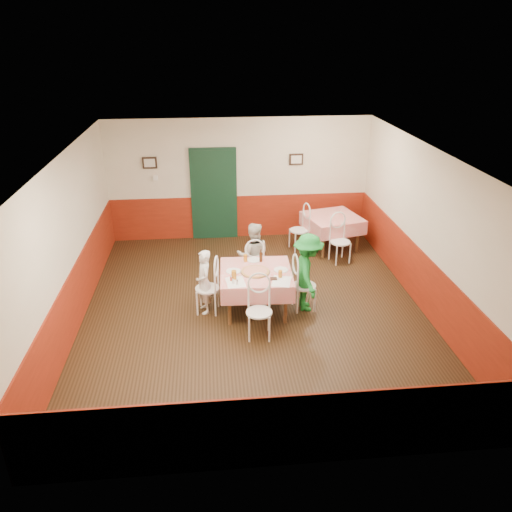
{
  "coord_description": "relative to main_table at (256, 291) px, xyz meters",
  "views": [
    {
      "loc": [
        -0.72,
        -7.66,
        4.59
      ],
      "look_at": [
        0.04,
        0.01,
        1.05
      ],
      "focal_mm": 35.0,
      "sensor_mm": 36.0,
      "label": 1
    }
  ],
  "objects": [
    {
      "name": "plate_far",
      "position": [
        0.0,
        0.45,
        0.39
      ],
      "size": [
        0.26,
        0.26,
        0.01
      ],
      "primitive_type": "cylinder",
      "rotation": [
        0.0,
        0.0,
        -0.04
      ],
      "color": "white",
      "rests_on": "main_table"
    },
    {
      "name": "chair_second_b",
      "position": [
        1.98,
        1.83,
        0.08
      ],
      "size": [
        0.51,
        0.51,
        0.9
      ],
      "primitive_type": null,
      "rotation": [
        0.0,
        0.0,
        0.25
      ],
      "color": "white",
      "rests_on": "ground"
    },
    {
      "name": "door",
      "position": [
        -0.64,
        3.44,
        0.68
      ],
      "size": [
        0.96,
        0.06,
        2.1
      ],
      "primitive_type": "cube",
      "color": "black",
      "rests_on": "ground"
    },
    {
      "name": "glass_a",
      "position": [
        -0.4,
        -0.26,
        0.46
      ],
      "size": [
        0.09,
        0.09,
        0.15
      ],
      "primitive_type": "cylinder",
      "rotation": [
        0.0,
        0.0,
        -0.04
      ],
      "color": "#BF7219",
      "rests_on": "main_table"
    },
    {
      "name": "beer_bottle",
      "position": [
        0.13,
        0.39,
        0.49
      ],
      "size": [
        0.06,
        0.06,
        0.21
      ],
      "primitive_type": "cylinder",
      "rotation": [
        0.0,
        0.0,
        -0.04
      ],
      "color": "#381C0A",
      "rests_on": "main_table"
    },
    {
      "name": "left_wall",
      "position": [
        -3.04,
        -0.01,
        1.02
      ],
      "size": [
        0.1,
        7.0,
        2.8
      ],
      "primitive_type": "cube",
      "color": "beige",
      "rests_on": "ground"
    },
    {
      "name": "picture_right",
      "position": [
        1.26,
        3.44,
        1.48
      ],
      "size": [
        0.32,
        0.03,
        0.26
      ],
      "primitive_type": "cube",
      "color": "black",
      "rests_on": "back_wall"
    },
    {
      "name": "diner_far",
      "position": [
        0.03,
        0.9,
        0.27
      ],
      "size": [
        0.67,
        0.55,
        1.3
      ],
      "primitive_type": "imported",
      "rotation": [
        0.0,
        0.0,
        3.05
      ],
      "color": "gray",
      "rests_on": "ground"
    },
    {
      "name": "plate_right",
      "position": [
        0.43,
        -0.0,
        0.39
      ],
      "size": [
        0.26,
        0.26,
        0.01
      ],
      "primitive_type": "cylinder",
      "rotation": [
        0.0,
        0.0,
        -0.04
      ],
      "color": "white",
      "rests_on": "main_table"
    },
    {
      "name": "thermostat",
      "position": [
        -1.94,
        3.44,
        1.12
      ],
      "size": [
        0.1,
        0.03,
        0.1
      ],
      "primitive_type": "cube",
      "color": "white",
      "rests_on": "back_wall"
    },
    {
      "name": "wainscot_back",
      "position": [
        -0.04,
        3.48,
        0.12
      ],
      "size": [
        6.0,
        0.03,
        1.0
      ],
      "primitive_type": "cube",
      "color": "maroon",
      "rests_on": "ground"
    },
    {
      "name": "menu_left",
      "position": [
        -0.38,
        -0.37,
        0.39
      ],
      "size": [
        0.34,
        0.43,
        0.0
      ],
      "primitive_type": "cube",
      "rotation": [
        0.0,
        0.0,
        0.1
      ],
      "color": "white",
      "rests_on": "main_table"
    },
    {
      "name": "picture_left",
      "position": [
        -2.04,
        3.44,
        1.48
      ],
      "size": [
        0.32,
        0.03,
        0.26
      ],
      "primitive_type": "cube",
      "color": "black",
      "rests_on": "back_wall"
    },
    {
      "name": "back_wall",
      "position": [
        -0.04,
        3.49,
        1.02
      ],
      "size": [
        6.0,
        0.1,
        2.8
      ],
      "primitive_type": "cube",
      "color": "beige",
      "rests_on": "ground"
    },
    {
      "name": "glass_c",
      "position": [
        -0.15,
        0.42,
        0.45
      ],
      "size": [
        0.07,
        0.07,
        0.13
      ],
      "primitive_type": "cylinder",
      "rotation": [
        0.0,
        0.0,
        -0.04
      ],
      "color": "#BF7219",
      "rests_on": "main_table"
    },
    {
      "name": "menu_right",
      "position": [
        0.38,
        -0.42,
        0.39
      ],
      "size": [
        0.39,
        0.46,
        0.0
      ],
      "primitive_type": "cube",
      "rotation": [
        0.0,
        0.0,
        -0.25
      ],
      "color": "white",
      "rests_on": "main_table"
    },
    {
      "name": "shaker_c",
      "position": [
        -0.45,
        -0.31,
        0.43
      ],
      "size": [
        0.04,
        0.04,
        0.09
      ],
      "primitive_type": "cylinder",
      "rotation": [
        0.0,
        0.0,
        -0.04
      ],
      "color": "#B23319",
      "rests_on": "main_table"
    },
    {
      "name": "main_table",
      "position": [
        0.0,
        0.0,
        0.0
      ],
      "size": [
        1.27,
        1.27,
        0.77
      ],
      "primitive_type": "cube",
      "rotation": [
        0.0,
        0.0,
        -0.04
      ],
      "color": "red",
      "rests_on": "ground"
    },
    {
      "name": "shaker_b",
      "position": [
        -0.36,
        -0.46,
        0.43
      ],
      "size": [
        0.04,
        0.04,
        0.09
      ],
      "primitive_type": "cylinder",
      "rotation": [
        0.0,
        0.0,
        -0.04
      ],
      "color": "silver",
      "rests_on": "main_table"
    },
    {
      "name": "chair_near",
      "position": [
        -0.03,
        -0.85,
        0.08
      ],
      "size": [
        0.46,
        0.46,
        0.9
      ],
      "primitive_type": null,
      "rotation": [
        0.0,
        0.0,
        -0.09
      ],
      "color": "white",
      "rests_on": "ground"
    },
    {
      "name": "wainscot_front",
      "position": [
        -0.04,
        -3.49,
        0.12
      ],
      "size": [
        6.0,
        0.03,
        1.0
      ],
      "primitive_type": "cube",
      "color": "maroon",
      "rests_on": "ground"
    },
    {
      "name": "shaker_a",
      "position": [
        -0.42,
        -0.41,
        0.43
      ],
      "size": [
        0.04,
        0.04,
        0.09
      ],
      "primitive_type": "cylinder",
      "rotation": [
        0.0,
        0.0,
        -0.04
      ],
      "color": "silver",
      "rests_on": "main_table"
    },
    {
      "name": "right_wall",
      "position": [
        2.96,
        -0.01,
        1.02
      ],
      "size": [
        0.1,
        7.0,
        2.8
      ],
      "primitive_type": "cube",
      "color": "beige",
      "rests_on": "ground"
    },
    {
      "name": "front_wall",
      "position": [
        -0.04,
        -3.51,
        1.02
      ],
      "size": [
        6.0,
        0.1,
        2.8
      ],
      "primitive_type": "cube",
      "color": "beige",
      "rests_on": "ground"
    },
    {
      "name": "chair_far",
      "position": [
        0.03,
        0.85,
        0.08
      ],
      "size": [
        0.44,
        0.44,
        0.9
      ],
      "primitive_type": null,
      "rotation": [
        0.0,
        0.0,
        3.2
      ],
      "color": "white",
      "rests_on": "ground"
    },
    {
      "name": "diner_right",
      "position": [
        0.9,
        -0.03,
        0.33
      ],
      "size": [
        0.55,
        0.93,
        1.42
      ],
      "primitive_type": "imported",
      "rotation": [
        0.0,
        0.0,
        1.55
      ],
      "color": "gray",
      "rests_on": "ground"
    },
    {
      "name": "second_table",
      "position": [
        1.98,
        2.58,
        0.0
      ],
      "size": [
        1.36,
        1.36,
        0.77
      ],
      "primitive_type": "cube",
      "rotation": [
        0.0,
        0.0,
        0.25
      ],
      "color": "red",
      "rests_on": "ground"
    },
    {
      "name": "chair_left",
      "position": [
        -0.85,
        0.03,
        0.08
      ],
      "size": [
        0.49,
        0.49,
        0.9
      ],
      "primitive_type": null,
      "rotation": [
        0.0,
        0.0,
        -1.76
      ],
      "color": "white",
      "rests_on": "ground"
    },
    {
      "name": "wainscot_left",
      "position": [
        -3.02,
        -0.01,
        0.12
      ],
      "size": [
        0.03,
        7.0,
        1.0
      ],
      "primitive_type": "cube",
      "color": "maroon",
      "rests_on": "ground"
    },
    {
      "name": "glass_b",
      "position": [
        0.38,
        -0.26,
        0.45
      ],
      "size": [
        0.07,
        0.07,
        0.12
      ],
      "primitive_type": "cylinder",
      "rotation": [
        0.0,
        0.0,
        -0.04
      ],
      "color": "#BF7219",
      "rests_on": "main_table"
    },
    {
      "name": "chair_right",
      "position": [
        0.85,
        -0.03,
        0.08
      ],
      "size": [
        0.46,
        0.46,
        0.9
      ],
      "primitive_type": null,
      "rotation": [
        0.0,
        0.0,
        1.67
      ],
      "color": "white",
      "rests_on": "ground"
    },
    {
      "name": "plate_left",
      "position": [
        -0.39,
        0.03,
        0.39
      ],
      "size": [
        0.26,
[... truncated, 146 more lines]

